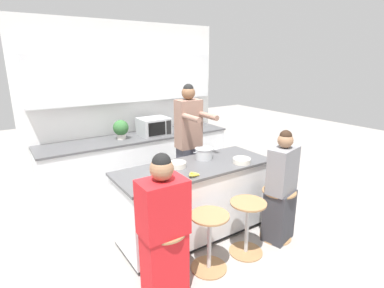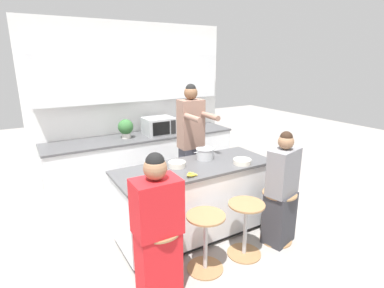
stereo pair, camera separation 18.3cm
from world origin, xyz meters
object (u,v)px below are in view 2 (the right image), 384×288
Objects in this scene: bar_stool_center_left at (206,239)px; bar_stool_rightmost at (278,213)px; potted_plant at (126,128)px; person_wrapped_blanket at (157,229)px; fruit_bowl at (177,164)px; cooking_pot at (205,154)px; person_cooking at (191,149)px; banana_bunch at (191,175)px; bar_stool_leftmost at (160,255)px; bar_stool_center_right at (245,226)px; microwave at (159,126)px; coffee_cup_far at (160,178)px; kitchen_island at (195,200)px; coffee_cup_near at (143,183)px; person_seated_near at (281,194)px.

bar_stool_center_left is 1.02m from bar_stool_rightmost.
potted_plant reaches higher than bar_stool_rightmost.
person_wrapped_blanket is 6.80× the size of fruit_bowl.
cooking_pot is at bearing -70.68° from potted_plant.
fruit_bowl is at bearing -131.88° from person_cooking.
bar_stool_center_left is 4.08× the size of banana_bunch.
cooking_pot reaches higher than bar_stool_leftmost.
bar_stool_leftmost and bar_stool_center_left have the same top height.
bar_stool_rightmost is 3.10× the size of fruit_bowl.
potted_plant is at bearing 103.38° from bar_stool_center_right.
banana_bunch is (0.55, 0.36, 0.57)m from bar_stool_leftmost.
bar_stool_rightmost is at bearing -65.03° from potted_plant.
person_wrapped_blanket is 2.38m from potted_plant.
bar_stool_leftmost and bar_stool_rightmost have the same top height.
person_wrapped_blanket reaches higher than bar_stool_leftmost.
potted_plant is at bearing 78.14° from person_wrapped_blanket.
potted_plant is at bearing 175.57° from microwave.
coffee_cup_far reaches higher than fruit_bowl.
banana_bunch is (0.04, 0.36, 0.57)m from bar_stool_center_left.
bar_stool_center_left is (0.51, 0.00, 0.00)m from bar_stool_leftmost.
person_cooking is at bearing 111.56° from bar_stool_rightmost.
microwave is at bearing 75.55° from banana_bunch.
microwave reaches higher than bar_stool_center_left.
person_wrapped_blanket reaches higher than kitchen_island.
cooking_pot is at bearing 57.73° from bar_stool_center_left.
microwave is at bearing 72.92° from fruit_bowl.
bar_stool_center_right is 2.08× the size of potted_plant.
coffee_cup_near is 0.20m from coffee_cup_far.
fruit_bowl is (0.05, 0.70, 0.58)m from bar_stool_center_left.
bar_stool_center_right is 4.08× the size of banana_bunch.
banana_bunch is (-0.47, 0.37, 0.57)m from bar_stool_center_right.
microwave is at bearing 93.87° from person_cooking.
person_cooking reaches higher than bar_stool_center_right.
kitchen_island is 0.70m from bar_stool_center_right.
person_cooking is 0.99m from banana_bunch.
fruit_bowl is (-0.20, 0.08, 0.48)m from kitchen_island.
bar_stool_center_right is at bearing -57.61° from fruit_bowl.
fruit_bowl is 0.67× the size of potted_plant.
cooking_pot is (-0.06, -0.43, 0.06)m from person_cooking.
coffee_cup_far is 0.38× the size of potted_plant.
bar_stool_leftmost is 0.73m from coffee_cup_far.
person_wrapped_blanket reaches higher than bar_stool_rightmost.
bar_stool_leftmost is 1.02m from bar_stool_center_right.
bar_stool_leftmost is at bearing 179.90° from bar_stool_rightmost.
person_seated_near is at bearing -37.06° from fruit_bowl.
fruit_bowl is (0.57, 0.70, 0.58)m from bar_stool_leftmost.
coffee_cup_near is at bearing -161.17° from kitchen_island.
microwave is 0.55m from potted_plant.
person_seated_near is at bearing -65.25° from potted_plant.
bar_stool_rightmost is 2.38m from microwave.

